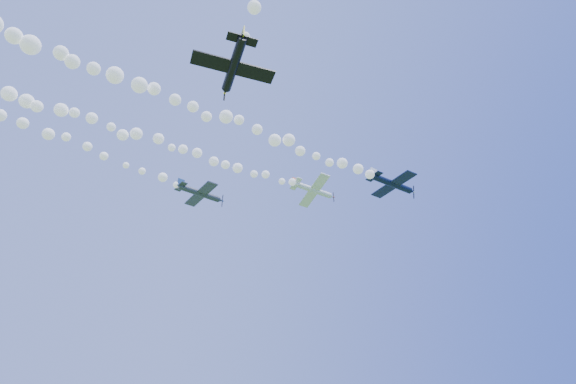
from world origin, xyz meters
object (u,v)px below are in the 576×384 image
object	(u,v)px
plane_grey	(201,193)
plane_black	(233,66)
plane_navy	(393,184)
plane_white	(314,190)

from	to	relation	value
plane_grey	plane_black	size ratio (longest dim) A/B	0.94
plane_navy	plane_white	bearing A→B (deg)	122.79
plane_grey	plane_navy	bearing A→B (deg)	-32.00
plane_white	plane_black	bearing A→B (deg)	-131.51
plane_white	plane_black	distance (m)	33.47
plane_navy	plane_black	xyz separation A→B (m)	(-26.66, -16.26, -7.20)
plane_navy	plane_grey	world-z (taller)	plane_navy
plane_black	plane_navy	bearing A→B (deg)	-58.84
plane_navy	plane_grey	bearing A→B (deg)	154.55
plane_navy	plane_grey	distance (m)	26.67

